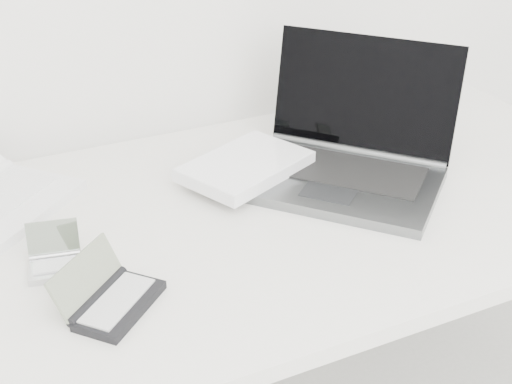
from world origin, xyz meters
name	(u,v)px	position (x,y,z in m)	size (l,w,h in m)	color
desk	(261,228)	(0.00, 1.55, 0.68)	(1.60, 0.80, 0.73)	white
laptop_large	(321,159)	(0.16, 1.61, 0.77)	(0.58, 0.51, 0.26)	slate
pda_silver	(55,260)	(-0.40, 1.52, 0.74)	(0.10, 0.10, 0.07)	silver
palmtop_charcoal	(110,298)	(-0.34, 1.38, 0.75)	(0.19, 0.18, 0.08)	black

